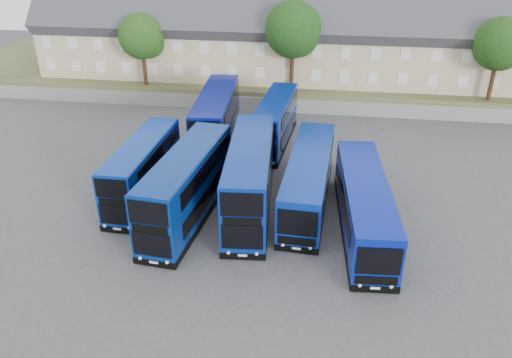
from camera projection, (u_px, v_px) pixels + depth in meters
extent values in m
plane|color=#46464B|center=(227.00, 237.00, 32.33)|extent=(120.00, 120.00, 0.00)
cube|color=slate|center=(271.00, 104.00, 52.99)|extent=(70.00, 0.40, 1.50)
cube|color=#474C2B|center=(280.00, 76.00, 61.63)|extent=(80.00, 20.00, 2.00)
cube|color=tan|center=(77.00, 44.00, 59.33)|extent=(6.00, 8.00, 6.00)
cube|color=#3E3E43|center=(73.00, 18.00, 57.93)|extent=(6.00, 10.40, 10.40)
cube|color=tan|center=(125.00, 46.00, 58.56)|extent=(6.00, 8.00, 6.00)
cube|color=#3E3E43|center=(122.00, 19.00, 57.16)|extent=(6.00, 10.40, 10.40)
cube|color=tan|center=(175.00, 47.00, 57.80)|extent=(6.00, 8.00, 6.00)
cube|color=#3E3E43|center=(173.00, 21.00, 56.40)|extent=(6.00, 10.40, 10.40)
cube|color=tan|center=(225.00, 49.00, 57.03)|extent=(6.00, 8.00, 6.00)
cube|color=#3E3E43|center=(225.00, 22.00, 55.63)|extent=(6.00, 10.40, 10.40)
cube|color=tan|center=(278.00, 51.00, 56.26)|extent=(6.00, 8.00, 6.00)
cube|color=#3E3E43|center=(278.00, 24.00, 54.86)|extent=(6.00, 10.40, 10.40)
cube|color=tan|center=(331.00, 53.00, 55.50)|extent=(6.00, 8.00, 6.00)
cube|color=#3E3E43|center=(333.00, 25.00, 54.10)|extent=(6.00, 10.40, 10.40)
cube|color=tan|center=(386.00, 55.00, 54.73)|extent=(6.00, 8.00, 6.00)
cube|color=#3E3E43|center=(390.00, 27.00, 53.33)|extent=(6.00, 10.40, 10.40)
cube|color=tan|center=(443.00, 57.00, 53.96)|extent=(6.00, 8.00, 6.00)
cube|color=#3E3E43|center=(448.00, 28.00, 52.57)|extent=(6.00, 10.40, 10.40)
cube|color=tan|center=(501.00, 59.00, 53.20)|extent=(6.00, 8.00, 6.00)
cube|color=#3E3E43|center=(508.00, 30.00, 51.80)|extent=(6.00, 10.40, 10.40)
cube|color=#082E98|center=(143.00, 168.00, 36.20)|extent=(2.58, 10.49, 3.83)
cube|color=black|center=(146.00, 191.00, 37.11)|extent=(2.62, 10.54, 0.45)
cube|color=black|center=(115.00, 215.00, 31.98)|extent=(2.08, 0.10, 1.43)
cube|color=black|center=(111.00, 189.00, 31.09)|extent=(2.08, 0.10, 1.33)
cylinder|color=black|center=(116.00, 209.00, 34.53)|extent=(0.32, 1.01, 1.00)
cube|color=navy|center=(187.00, 185.00, 33.40)|extent=(3.80, 11.91, 4.33)
cube|color=black|center=(189.00, 213.00, 34.43)|extent=(3.84, 11.96, 0.45)
cube|color=black|center=(152.00, 245.00, 28.75)|extent=(2.36, 0.29, 1.60)
cube|color=black|center=(148.00, 214.00, 27.76)|extent=(2.36, 0.29, 1.49)
cylinder|color=black|center=(151.00, 237.00, 31.45)|extent=(0.40, 1.02, 1.00)
cube|color=navy|center=(250.00, 176.00, 34.30)|extent=(3.72, 12.33, 4.51)
cube|color=black|center=(250.00, 205.00, 35.37)|extent=(3.76, 12.38, 0.45)
cube|color=black|center=(242.00, 237.00, 29.32)|extent=(2.46, 0.26, 1.66)
cube|color=black|center=(242.00, 205.00, 28.29)|extent=(2.46, 0.26, 1.55)
cylinder|color=black|center=(226.00, 233.00, 31.93)|extent=(0.38, 1.02, 1.00)
cube|color=navy|center=(216.00, 118.00, 44.23)|extent=(3.53, 12.20, 4.47)
cube|color=black|center=(217.00, 142.00, 45.29)|extent=(3.57, 12.24, 0.45)
cube|color=black|center=(205.00, 156.00, 39.30)|extent=(2.44, 0.22, 1.64)
cube|color=black|center=(204.00, 130.00, 38.28)|extent=(2.44, 0.22, 1.53)
cylinder|color=black|center=(196.00, 157.00, 41.91)|extent=(0.37, 1.02, 1.00)
cube|color=#0827A4|center=(275.00, 120.00, 44.66)|extent=(3.14, 10.59, 3.83)
cube|color=black|center=(275.00, 140.00, 45.57)|extent=(3.18, 10.64, 0.45)
cube|color=black|center=(263.00, 152.00, 40.49)|extent=(2.07, 0.21, 1.42)
cube|color=black|center=(263.00, 131.00, 39.60)|extent=(2.07, 0.21, 1.33)
cylinder|color=black|center=(257.00, 151.00, 43.07)|extent=(0.37, 1.02, 1.00)
cube|color=#082999|center=(309.00, 177.00, 35.52)|extent=(3.39, 13.20, 3.24)
cube|color=black|center=(308.00, 198.00, 36.30)|extent=(3.43, 13.24, 0.45)
cube|color=black|center=(298.00, 223.00, 29.70)|extent=(2.42, 0.18, 1.74)
cylinder|color=black|center=(282.00, 225.00, 32.66)|extent=(0.35, 1.01, 1.00)
cube|color=#081B9B|center=(364.00, 203.00, 32.31)|extent=(3.61, 13.10, 3.21)
cube|color=black|center=(362.00, 225.00, 33.08)|extent=(3.65, 13.15, 0.45)
cube|color=black|center=(379.00, 262.00, 26.45)|extent=(2.40, 0.23, 1.73)
cylinder|color=black|center=(350.00, 261.00, 29.29)|extent=(0.37, 1.02, 1.00)
cylinder|color=#382314|center=(145.00, 68.00, 54.20)|extent=(0.44, 0.44, 3.75)
sphere|color=#103E13|center=(141.00, 36.00, 52.63)|extent=(4.80, 4.80, 4.80)
sphere|color=#103E13|center=(149.00, 43.00, 53.25)|extent=(3.30, 3.30, 3.30)
cylinder|color=#382314|center=(292.00, 69.00, 52.42)|extent=(0.44, 0.44, 4.50)
sphere|color=black|center=(293.00, 29.00, 50.53)|extent=(5.76, 5.76, 5.76)
sphere|color=black|center=(299.00, 38.00, 51.22)|extent=(3.96, 3.96, 3.96)
cylinder|color=#382314|center=(492.00, 81.00, 49.54)|extent=(0.44, 0.44, 4.00)
sphere|color=black|center=(500.00, 44.00, 47.86)|extent=(5.12, 5.12, 5.12)
sphere|color=black|center=(504.00, 52.00, 48.51)|extent=(3.52, 3.52, 3.52)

